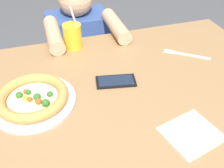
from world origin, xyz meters
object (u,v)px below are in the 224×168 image
Objects in this scene: pizza_far at (33,98)px; diner_seated at (81,64)px; drink_cup_colored at (73,36)px; fork at (184,54)px; cell_phone at (116,81)px.

pizza_far is 0.77m from diner_seated.
drink_cup_colored is 0.50m from fork.
drink_cup_colored is 1.21× the size of cell_phone.
cell_phone reaches higher than fork.
fork is 0.36m from cell_phone.
drink_cup_colored is 0.20× the size of diner_seated.
diner_seated is (0.28, 0.63, -0.32)m from pizza_far.
fork is 0.70m from diner_seated.
pizza_far reaches higher than fork.
drink_cup_colored is (0.20, 0.33, 0.03)m from pizza_far.
cell_phone is 0.17× the size of diner_seated.
cell_phone is at bearing -71.33° from drink_cup_colored.
pizza_far is 1.50× the size of drink_cup_colored.
drink_cup_colored is 1.13× the size of fork.
diner_seated is (-0.38, 0.51, -0.30)m from fork.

